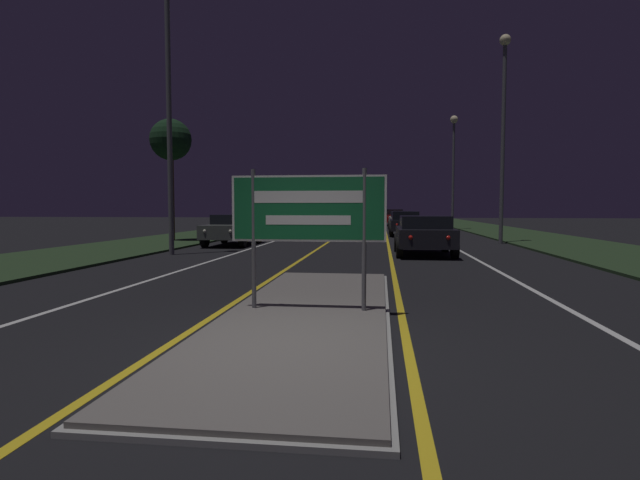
# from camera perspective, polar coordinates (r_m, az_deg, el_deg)

# --- Properties ---
(ground_plane) EXTENTS (160.00, 160.00, 0.00)m
(ground_plane) POSITION_cam_1_polar(r_m,az_deg,el_deg) (5.97, -4.19, -12.63)
(ground_plane) COLOR black
(median_island) EXTENTS (2.51, 8.69, 0.10)m
(median_island) POSITION_cam_1_polar(r_m,az_deg,el_deg) (7.86, -1.35, -8.31)
(median_island) COLOR #999993
(median_island) RESTS_ON ground_plane
(verge_left) EXTENTS (5.00, 100.00, 0.08)m
(verge_left) POSITION_cam_1_polar(r_m,az_deg,el_deg) (27.78, -15.48, 0.18)
(verge_left) COLOR #23381E
(verge_left) RESTS_ON ground_plane
(verge_right) EXTENTS (5.00, 100.00, 0.08)m
(verge_right) POSITION_cam_1_polar(r_m,az_deg,el_deg) (27.00, 25.07, -0.13)
(verge_right) COLOR #23381E
(verge_right) RESTS_ON ground_plane
(centre_line_yellow_left) EXTENTS (0.12, 70.00, 0.01)m
(centre_line_yellow_left) POSITION_cam_1_polar(r_m,az_deg,el_deg) (30.77, 2.21, 0.58)
(centre_line_yellow_left) COLOR gold
(centre_line_yellow_left) RESTS_ON ground_plane
(centre_line_yellow_right) EXTENTS (0.12, 70.00, 0.01)m
(centre_line_yellow_right) POSITION_cam_1_polar(r_m,az_deg,el_deg) (30.66, 7.61, 0.54)
(centre_line_yellow_right) COLOR gold
(centre_line_yellow_right) RESTS_ON ground_plane
(lane_line_white_left) EXTENTS (0.12, 70.00, 0.01)m
(lane_line_white_left) POSITION_cam_1_polar(r_m,az_deg,el_deg) (31.12, -2.85, 0.61)
(lane_line_white_left) COLOR silver
(lane_line_white_left) RESTS_ON ground_plane
(lane_line_white_right) EXTENTS (0.12, 70.00, 0.01)m
(lane_line_white_right) POSITION_cam_1_polar(r_m,az_deg,el_deg) (30.82, 12.73, 0.49)
(lane_line_white_right) COLOR silver
(lane_line_white_right) RESTS_ON ground_plane
(edge_line_white_left) EXTENTS (0.10, 70.00, 0.01)m
(edge_line_white_left) POSITION_cam_1_polar(r_m,az_deg,el_deg) (31.77, -8.18, 0.64)
(edge_line_white_left) COLOR silver
(edge_line_white_left) RESTS_ON ground_plane
(edge_line_white_right) EXTENTS (0.10, 70.00, 0.01)m
(edge_line_white_right) POSITION_cam_1_polar(r_m,az_deg,el_deg) (31.26, 18.21, 0.44)
(edge_line_white_right) COLOR silver
(edge_line_white_right) RESTS_ON ground_plane
(highway_sign) EXTENTS (2.40, 0.07, 2.18)m
(highway_sign) POSITION_cam_1_polar(r_m,az_deg,el_deg) (7.68, -1.37, 3.12)
(highway_sign) COLOR #56565B
(highway_sign) RESTS_ON median_island
(streetlight_left_near) EXTENTS (0.54, 0.54, 10.51)m
(streetlight_left_near) POSITION_cam_1_polar(r_m,az_deg,el_deg) (19.23, -16.97, 18.72)
(streetlight_left_near) COLOR #56565B
(streetlight_left_near) RESTS_ON ground_plane
(streetlight_right_near) EXTENTS (0.51, 0.51, 9.55)m
(streetlight_right_near) POSITION_cam_1_polar(r_m,az_deg,el_deg) (25.04, 20.24, 13.46)
(streetlight_right_near) COLOR #56565B
(streetlight_right_near) RESTS_ON ground_plane
(streetlight_right_far) EXTENTS (0.58, 0.58, 8.52)m
(streetlight_right_far) POSITION_cam_1_polar(r_m,az_deg,el_deg) (39.03, 15.02, 9.65)
(streetlight_right_far) COLOR #56565B
(streetlight_right_far) RESTS_ON ground_plane
(car_receding_0) EXTENTS (2.03, 4.10, 1.39)m
(car_receding_0) POSITION_cam_1_polar(r_m,az_deg,el_deg) (18.10, 11.81, 0.70)
(car_receding_0) COLOR black
(car_receding_0) RESTS_ON ground_plane
(car_receding_1) EXTENTS (1.86, 4.34, 1.47)m
(car_receding_1) POSITION_cam_1_polar(r_m,az_deg,el_deg) (30.21, 9.67, 1.95)
(car_receding_1) COLOR black
(car_receding_1) RESTS_ON ground_plane
(car_receding_2) EXTENTS (1.97, 4.62, 1.43)m
(car_receding_2) POSITION_cam_1_polar(r_m,az_deg,el_deg) (39.21, 9.25, 2.33)
(car_receding_2) COLOR silver
(car_receding_2) RESTS_ON ground_plane
(car_receding_3) EXTENTS (1.90, 4.39, 1.54)m
(car_receding_3) POSITION_cam_1_polar(r_m,az_deg,el_deg) (48.08, 8.47, 2.62)
(car_receding_3) COLOR maroon
(car_receding_3) RESTS_ON ground_plane
(car_approaching_0) EXTENTS (1.89, 4.34, 1.37)m
(car_approaching_0) POSITION_cam_1_polar(r_m,az_deg,el_deg) (22.79, -9.88, 1.31)
(car_approaching_0) COLOR #4C514C
(car_approaching_0) RESTS_ON ground_plane
(car_approaching_1) EXTENTS (1.92, 4.60, 1.35)m
(car_approaching_1) POSITION_cam_1_polar(r_m,az_deg,el_deg) (33.17, 0.23, 2.04)
(car_approaching_1) COLOR #4C514C
(car_approaching_1) RESTS_ON ground_plane
(car_approaching_2) EXTENTS (1.86, 4.45, 1.38)m
(car_approaching_2) POSITION_cam_1_polar(r_m,az_deg,el_deg) (44.35, 2.54, 2.48)
(car_approaching_2) COLOR black
(car_approaching_2) RESTS_ON ground_plane
(roadside_palm_left) EXTENTS (1.99, 1.99, 5.89)m
(roadside_palm_left) POSITION_cam_1_polar(r_m,az_deg,el_deg) (25.61, -16.69, 10.75)
(roadside_palm_left) COLOR #4C3823
(roadside_palm_left) RESTS_ON verge_left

